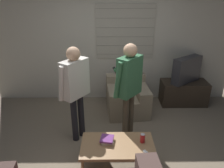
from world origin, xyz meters
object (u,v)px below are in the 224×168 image
armchair_beige (127,98)px  coffee_table (118,147)px  book_stack (107,140)px  person_left_standing (75,84)px  soda_can (143,138)px  person_right_standing (129,82)px  tv (187,70)px  spare_remote (147,154)px

armchair_beige → coffee_table: armchair_beige is taller
book_stack → person_left_standing: bearing=125.5°
armchair_beige → soda_can: bearing=87.7°
book_stack → armchair_beige: bearing=76.0°
person_right_standing → soda_can: size_ratio=12.97×
tv → book_stack: bearing=13.6°
soda_can → spare_remote: 0.25m
person_right_standing → soda_can: 0.88m
person_right_standing → book_stack: 0.95m
person_left_standing → book_stack: bearing=-108.4°
tv → soda_can: tv is taller
armchair_beige → coffee_table: size_ratio=0.89×
coffee_table → person_left_standing: bearing=130.4°
coffee_table → spare_remote: (0.36, -0.19, 0.06)m
soda_can → tv: bearing=58.2°
person_right_standing → spare_remote: person_right_standing is taller
armchair_beige → soda_can: size_ratio=6.92×
armchair_beige → person_left_standing: person_left_standing is taller
person_right_standing → spare_remote: 1.11m
soda_can → coffee_table: bearing=-171.5°
person_left_standing → spare_remote: 1.49m
tv → person_right_standing: size_ratio=0.43×
person_left_standing → soda_can: 1.31m
tv → person_right_standing: person_right_standing is taller
armchair_beige → tv: 1.39m
armchair_beige → soda_can: 1.59m
armchair_beige → coffee_table: (-0.25, -1.63, 0.10)m
coffee_table → book_stack: (-0.14, 0.05, 0.08)m
armchair_beige → book_stack: bearing=70.6°
coffee_table → person_right_standing: size_ratio=0.60×
armchair_beige → spare_remote: 1.83m
armchair_beige → book_stack: armchair_beige is taller
tv → soda_can: size_ratio=5.52×
coffee_table → person_right_standing: 0.99m
person_left_standing → soda_can: bearing=-89.6°
soda_can → person_right_standing: bearing=102.0°
armchair_beige → spare_remote: bearing=88.1°
person_right_standing → book_stack: size_ratio=8.08×
tv → person_left_standing: bearing=-6.4°
person_left_standing → person_right_standing: bearing=-54.7°
tv → person_left_standing: size_ratio=0.44×
armchair_beige → person_right_standing: person_right_standing is taller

